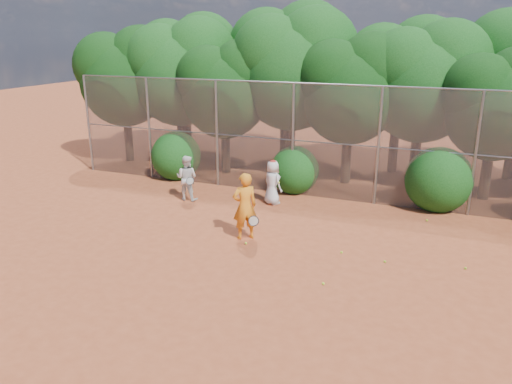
% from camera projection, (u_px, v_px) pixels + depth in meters
% --- Properties ---
extents(ground, '(80.00, 80.00, 0.00)m').
position_uv_depth(ground, '(256.00, 265.00, 12.67)').
color(ground, '#9B4323').
rests_on(ground, ground).
extents(fence_back, '(20.05, 0.09, 4.03)m').
position_uv_depth(fence_back, '(317.00, 141.00, 17.39)').
color(fence_back, gray).
rests_on(fence_back, ground).
extents(tree_0, '(4.38, 3.81, 6.00)m').
position_uv_depth(tree_0, '(125.00, 74.00, 21.94)').
color(tree_0, black).
rests_on(tree_0, ground).
extents(tree_1, '(4.64, 4.03, 6.35)m').
position_uv_depth(tree_1, '(180.00, 69.00, 21.42)').
color(tree_1, black).
rests_on(tree_1, ground).
extents(tree_2, '(3.99, 3.47, 5.47)m').
position_uv_depth(tree_2, '(226.00, 86.00, 20.09)').
color(tree_2, black).
rests_on(tree_2, ground).
extents(tree_3, '(4.89, 4.26, 6.70)m').
position_uv_depth(tree_3, '(294.00, 66.00, 19.84)').
color(tree_3, black).
rests_on(tree_3, ground).
extents(tree_4, '(4.19, 3.64, 5.73)m').
position_uv_depth(tree_4, '(352.00, 86.00, 18.61)').
color(tree_4, black).
rests_on(tree_4, ground).
extents(tree_5, '(4.51, 3.92, 6.17)m').
position_uv_depth(tree_5, '(424.00, 78.00, 18.34)').
color(tree_5, black).
rests_on(tree_5, ground).
extents(tree_6, '(3.86, 3.36, 5.29)m').
position_uv_depth(tree_6, '(498.00, 101.00, 16.74)').
color(tree_6, black).
rests_on(tree_6, ground).
extents(tree_9, '(4.83, 4.20, 6.62)m').
position_uv_depth(tree_9, '(186.00, 62.00, 23.76)').
color(tree_9, black).
rests_on(tree_9, ground).
extents(tree_10, '(5.15, 4.48, 7.06)m').
position_uv_depth(tree_10, '(287.00, 57.00, 22.07)').
color(tree_10, black).
rests_on(tree_10, ground).
extents(tree_11, '(4.64, 4.03, 6.35)m').
position_uv_depth(tree_11, '(402.00, 71.00, 20.08)').
color(tree_11, black).
rests_on(tree_11, ground).
extents(bush_0, '(2.00, 2.00, 2.00)m').
position_uv_depth(bush_0, '(176.00, 154.00, 20.07)').
color(bush_0, '#104011').
rests_on(bush_0, ground).
extents(bush_1, '(1.80, 1.80, 1.80)m').
position_uv_depth(bush_1, '(295.00, 168.00, 18.32)').
color(bush_1, '#104011').
rests_on(bush_1, ground).
extents(bush_2, '(2.20, 2.20, 2.20)m').
position_uv_depth(bush_2, '(439.00, 177.00, 16.48)').
color(bush_2, '#104011').
rests_on(bush_2, ground).
extents(player_yellow, '(0.93, 0.81, 1.95)m').
position_uv_depth(player_yellow, '(245.00, 206.00, 14.06)').
color(player_yellow, orange).
rests_on(player_yellow, ground).
extents(player_teen, '(0.89, 0.79, 1.56)m').
position_uv_depth(player_teen, '(273.00, 182.00, 17.02)').
color(player_teen, silver).
rests_on(player_teen, ground).
extents(player_white, '(0.87, 0.74, 1.60)m').
position_uv_depth(player_white, '(187.00, 178.00, 17.44)').
color(player_white, silver).
rests_on(player_white, ground).
extents(ball_0, '(0.07, 0.07, 0.07)m').
position_uv_depth(ball_0, '(385.00, 262.00, 12.80)').
color(ball_0, '#B7E129').
rests_on(ball_0, ground).
extents(ball_1, '(0.07, 0.07, 0.07)m').
position_uv_depth(ball_1, '(341.00, 252.00, 13.34)').
color(ball_1, '#B7E129').
rests_on(ball_1, ground).
extents(ball_2, '(0.07, 0.07, 0.07)m').
position_uv_depth(ball_2, '(323.00, 284.00, 11.67)').
color(ball_2, '#B7E129').
rests_on(ball_2, ground).
extents(ball_3, '(0.07, 0.07, 0.07)m').
position_uv_depth(ball_3, '(466.00, 268.00, 12.44)').
color(ball_3, '#B7E129').
rests_on(ball_3, ground).
extents(ball_4, '(0.07, 0.07, 0.07)m').
position_uv_depth(ball_4, '(246.00, 243.00, 13.92)').
color(ball_4, '#B7E129').
rests_on(ball_4, ground).
extents(ball_5, '(0.07, 0.07, 0.07)m').
position_uv_depth(ball_5, '(427.00, 220.00, 15.63)').
color(ball_5, '#B7E129').
rests_on(ball_5, ground).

